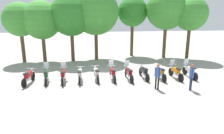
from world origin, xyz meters
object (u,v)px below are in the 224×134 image
(motorcycle_6, at_px, (129,73))
(tree_0, at_px, (20,20))
(motorcycle_9, at_px, (176,72))
(tree_3, at_px, (96,12))
(motorcycle_8, at_px, (160,73))
(motorcycle_0, at_px, (28,77))
(person_0, at_px, (158,74))
(tree_4, at_px, (133,12))
(motorcycle_10, at_px, (190,71))
(tree_6, at_px, (191,14))
(motorcycle_1, at_px, (46,75))
(motorcycle_3, at_px, (80,75))
(motorcycle_2, at_px, (63,75))
(tree_5, at_px, (167,9))
(tree_1, at_px, (42,20))
(motorcycle_4, at_px, (96,74))
(motorcycle_7, at_px, (144,72))
(tree_2, at_px, (71,15))
(person_1, at_px, (192,75))
(motorcycle_5, at_px, (113,73))

(motorcycle_6, bearing_deg, tree_0, 49.44)
(motorcycle_9, relative_size, tree_3, 0.30)
(motorcycle_8, relative_size, tree_0, 0.37)
(motorcycle_0, distance_m, motorcycle_9, 10.75)
(person_0, relative_size, tree_4, 0.26)
(motorcycle_6, xyz_separation_m, motorcycle_10, (4.78, 0.07, 0.00))
(tree_4, distance_m, tree_6, 6.11)
(motorcycle_1, height_order, motorcycle_3, motorcycle_1)
(motorcycle_2, distance_m, tree_5, 13.37)
(tree_1, bearing_deg, tree_6, -1.52)
(motorcycle_10, xyz_separation_m, tree_5, (0.64, 7.28, 4.70))
(motorcycle_6, relative_size, tree_1, 0.36)
(motorcycle_10, bearing_deg, motorcycle_4, 86.86)
(motorcycle_7, bearing_deg, motorcycle_8, -104.92)
(motorcycle_3, height_order, tree_2, tree_2)
(motorcycle_0, relative_size, motorcycle_1, 1.00)
(tree_2, bearing_deg, tree_4, 16.97)
(person_1, height_order, tree_2, tree_2)
(tree_3, bearing_deg, motorcycle_0, -124.95)
(motorcycle_0, bearing_deg, tree_1, 8.66)
(motorcycle_7, bearing_deg, motorcycle_2, 86.81)
(motorcycle_0, height_order, motorcycle_2, motorcycle_2)
(tree_0, bearing_deg, motorcycle_6, -36.33)
(motorcycle_4, height_order, tree_3, tree_3)
(person_0, bearing_deg, motorcycle_5, -91.00)
(tree_0, bearing_deg, tree_6, -1.75)
(motorcycle_0, xyz_separation_m, tree_5, (12.58, 7.34, 4.71))
(motorcycle_3, bearing_deg, tree_2, 9.13)
(person_0, height_order, tree_2, tree_2)
(motorcycle_8, height_order, person_1, person_1)
(tree_0, height_order, tree_2, tree_2)
(motorcycle_2, bearing_deg, motorcycle_9, -92.56)
(motorcycle_4, height_order, person_0, person_0)
(person_0, distance_m, tree_5, 11.03)
(motorcycle_7, xyz_separation_m, tree_1, (-8.59, 6.67, 3.64))
(motorcycle_0, relative_size, motorcycle_9, 1.00)
(person_0, bearing_deg, tree_0, -91.08)
(tree_2, bearing_deg, motorcycle_6, -56.35)
(person_1, bearing_deg, motorcycle_3, -152.65)
(motorcycle_6, distance_m, person_0, 2.58)
(person_0, relative_size, tree_1, 0.29)
(person_1, bearing_deg, motorcycle_0, -145.92)
(motorcycle_1, distance_m, tree_2, 7.93)
(motorcycle_1, xyz_separation_m, motorcycle_5, (4.78, -0.05, 0.00))
(motorcycle_1, height_order, tree_3, tree_3)
(motorcycle_9, distance_m, tree_2, 11.42)
(motorcycle_3, distance_m, motorcycle_5, 2.39)
(motorcycle_4, height_order, person_1, person_1)
(motorcycle_0, relative_size, motorcycle_8, 1.00)
(person_1, distance_m, tree_2, 12.86)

